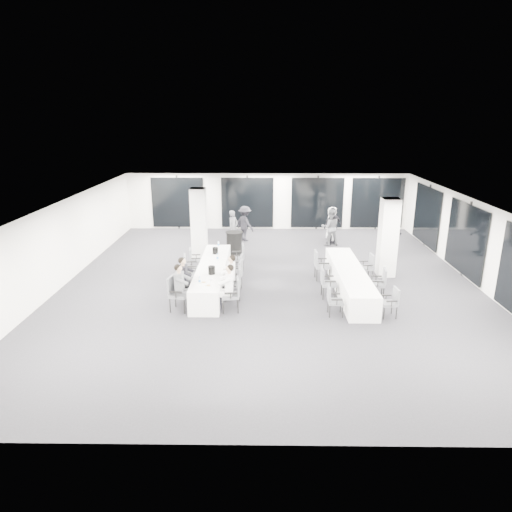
{
  "coord_description": "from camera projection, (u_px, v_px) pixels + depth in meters",
  "views": [
    {
      "loc": [
        -0.27,
        -14.66,
        5.54
      ],
      "look_at": [
        -0.46,
        -0.2,
        1.07
      ],
      "focal_mm": 32.0,
      "sensor_mm": 36.0,
      "label": 1
    }
  ],
  "objects": [
    {
      "name": "seated_guest_d",
      "position": [
        229.0,
        274.0,
        14.16
      ],
      "size": [
        0.5,
        0.38,
        1.44
      ],
      "rotation": [
        0.0,
        0.0,
        1.57
      ],
      "color": "white",
      "rests_on": "floor"
    },
    {
      "name": "water_bottle_a",
      "position": [
        200.0,
        280.0,
        13.55
      ],
      "size": [
        0.06,
        0.06,
        0.2
      ],
      "primitive_type": "cylinder",
      "color": "silver",
      "rests_on": "banquet_table_main"
    },
    {
      "name": "standing_guest_d",
      "position": [
        333.0,
        224.0,
        20.17
      ],
      "size": [
        1.28,
        1.13,
        1.9
      ],
      "primitive_type": "imported",
      "rotation": [
        0.0,
        0.0,
        3.72
      ],
      "color": "black",
      "rests_on": "floor"
    },
    {
      "name": "seated_guest_c",
      "position": [
        227.0,
        285.0,
        13.27
      ],
      "size": [
        0.5,
        0.38,
        1.44
      ],
      "rotation": [
        0.0,
        0.0,
        1.57
      ],
      "color": "white",
      "rests_on": "floor"
    },
    {
      "name": "plate_c",
      "position": [
        210.0,
        268.0,
        14.87
      ],
      "size": [
        0.22,
        0.22,
        0.03
      ],
      "color": "white",
      "rests_on": "banquet_table_main"
    },
    {
      "name": "standing_guest_e",
      "position": [
        332.0,
        221.0,
        20.97
      ],
      "size": [
        0.6,
        0.89,
        1.74
      ],
      "primitive_type": "imported",
      "rotation": [
        0.0,
        0.0,
        1.46
      ],
      "color": "white",
      "rests_on": "floor"
    },
    {
      "name": "chair_main_right_near",
      "position": [
        233.0,
        292.0,
        13.35
      ],
      "size": [
        0.56,
        0.61,
        1.01
      ],
      "rotation": [
        0.0,
        0.0,
        1.68
      ],
      "color": "#525459",
      "rests_on": "floor"
    },
    {
      "name": "chair_main_right_fourth",
      "position": [
        238.0,
        266.0,
        15.77
      ],
      "size": [
        0.5,
        0.55,
        0.94
      ],
      "rotation": [
        0.0,
        0.0,
        1.52
      ],
      "color": "#525459",
      "rests_on": "floor"
    },
    {
      "name": "column_right",
      "position": [
        388.0,
        238.0,
        16.13
      ],
      "size": [
        0.6,
        0.6,
        2.8
      ],
      "primitive_type": "cube",
      "color": "silver",
      "rests_on": "floor"
    },
    {
      "name": "ice_bucket_far",
      "position": [
        215.0,
        251.0,
        16.44
      ],
      "size": [
        0.21,
        0.21,
        0.23
      ],
      "primitive_type": "cylinder",
      "color": "black",
      "rests_on": "banquet_table_main"
    },
    {
      "name": "chair_main_left_mid",
      "position": [
        186.0,
        272.0,
        15.14
      ],
      "size": [
        0.56,
        0.6,
        0.96
      ],
      "rotation": [
        0.0,
        0.0,
        -1.74
      ],
      "color": "#525459",
      "rests_on": "floor"
    },
    {
      "name": "chair_main_left_near",
      "position": [
        176.0,
        291.0,
        13.38
      ],
      "size": [
        0.62,
        0.65,
        1.04
      ],
      "rotation": [
        0.0,
        0.0,
        -1.76
      ],
      "color": "#525459",
      "rests_on": "floor"
    },
    {
      "name": "standing_guest_c",
      "position": [
        245.0,
        221.0,
        20.8
      ],
      "size": [
        1.24,
        1.28,
        1.83
      ],
      "primitive_type": "imported",
      "rotation": [
        0.0,
        0.0,
        2.32
      ],
      "color": "black",
      "rests_on": "floor"
    },
    {
      "name": "chair_side_left_near",
      "position": [
        333.0,
        299.0,
        13.07
      ],
      "size": [
        0.44,
        0.5,
        0.88
      ],
      "rotation": [
        0.0,
        0.0,
        -1.57
      ],
      "color": "#525459",
      "rests_on": "floor"
    },
    {
      "name": "chair_main_right_second",
      "position": [
        235.0,
        281.0,
        14.24
      ],
      "size": [
        0.57,
        0.62,
        1.03
      ],
      "rotation": [
        0.0,
        0.0,
        1.67
      ],
      "color": "#525459",
      "rests_on": "floor"
    },
    {
      "name": "standing_guest_b",
      "position": [
        330.0,
        225.0,
        20.07
      ],
      "size": [
        0.92,
        0.6,
        1.84
      ],
      "primitive_type": "imported",
      "rotation": [
        0.0,
        0.0,
        3.2
      ],
      "color": "#54565B",
      "rests_on": "floor"
    },
    {
      "name": "chair_side_right_mid",
      "position": [
        380.0,
        281.0,
        14.32
      ],
      "size": [
        0.54,
        0.59,
        0.97
      ],
      "rotation": [
        0.0,
        0.0,
        1.45
      ],
      "color": "#525459",
      "rests_on": "floor"
    },
    {
      "name": "chair_main_left_second",
      "position": [
        181.0,
        285.0,
        14.04
      ],
      "size": [
        0.54,
        0.58,
        0.93
      ],
      "rotation": [
        0.0,
        0.0,
        -1.74
      ],
      "color": "#525459",
      "rests_on": "floor"
    },
    {
      "name": "chair_side_left_far",
      "position": [
        320.0,
        263.0,
        15.93
      ],
      "size": [
        0.54,
        0.6,
        1.03
      ],
      "rotation": [
        0.0,
        0.0,
        -1.53
      ],
      "color": "#525459",
      "rests_on": "floor"
    },
    {
      "name": "cocktail_table",
      "position": [
        234.0,
        244.0,
        18.68
      ],
      "size": [
        0.72,
        0.72,
        1.0
      ],
      "color": "black",
      "rests_on": "floor"
    },
    {
      "name": "standing_guest_h",
      "position": [
        392.0,
        228.0,
        18.8
      ],
      "size": [
        0.8,
        1.13,
        2.15
      ],
      "primitive_type": "imported",
      "rotation": [
        0.0,
        0.0,
        1.75
      ],
      "color": "black",
      "rests_on": "floor"
    },
    {
      "name": "chair_side_right_near",
      "position": [
        391.0,
        300.0,
        12.98
      ],
      "size": [
        0.47,
        0.52,
        0.87
      ],
      "rotation": [
        0.0,
        0.0,
        1.66
      ],
      "color": "#525459",
      "rests_on": "floor"
    },
    {
      "name": "chair_main_left_fourth",
      "position": [
        189.0,
        266.0,
        15.72
      ],
      "size": [
        0.56,
        0.6,
        0.98
      ],
      "rotation": [
        0.0,
        0.0,
        -1.42
      ],
      "color": "#525459",
      "rests_on": "floor"
    },
    {
      "name": "water_bottle_b",
      "position": [
        217.0,
        257.0,
        15.71
      ],
      "size": [
        0.07,
        0.07,
        0.23
      ],
      "primitive_type": "cylinder",
      "color": "silver",
      "rests_on": "banquet_table_main"
    },
    {
      "name": "ice_bucket_near",
      "position": [
        212.0,
        270.0,
        14.34
      ],
      "size": [
        0.22,
        0.22,
        0.26
      ],
      "primitive_type": "cylinder",
      "color": "black",
      "rests_on": "banquet_table_main"
    },
    {
      "name": "chair_main_left_far",
      "position": [
        194.0,
        259.0,
        16.76
      ],
      "size": [
        0.49,
        0.53,
        0.88
      ],
      "rotation": [
        0.0,
        0.0,
        -1.46
      ],
      "color": "#525459",
      "rests_on": "floor"
    },
    {
      "name": "seated_guest_b",
      "position": [
        185.0,
        277.0,
        13.94
      ],
      "size": [
        0.5,
        0.38,
        1.44
      ],
      "rotation": [
        0.0,
        0.0,
        -1.57
      ],
      "color": "black",
      "rests_on": "floor"
    },
    {
      "name": "room",
      "position": [
        294.0,
        237.0,
        16.28
      ],
      "size": [
        14.04,
        16.04,
        2.84
      ],
      "color": "black",
      "rests_on": "ground"
    },
    {
      "name": "banquet_table_main",
      "position": [
        212.0,
        276.0,
        15.34
      ],
      "size": [
        0.9,
        5.0,
        0.75
      ],
      "primitive_type": "cube",
      "color": "silver",
      "rests_on": "floor"
    },
    {
      "name": "plate_a",
      "position": [
        204.0,
        282.0,
        13.62
      ],
      "size": [
        0.19,
        0.19,
        0.03
      ],
      "color": "white",
      "rests_on": "banquet_table_main"
    },
    {
      "name": "banquet_table_side",
      "position": [
        349.0,
        280.0,
        14.95
      ],
      "size": [
        0.9,
        5.0,
        0.75
      ],
      "primitive_type": "cube",
      "color": "silver",
      "rests_on": "floor"
    },
    {
      "name": "wine_glass",
      "position": [
        211.0,
        280.0,
        13.37
      ],
      "size": [
        0.08,
        0.08,
        0.22
      ],
      "color": "silver",
      "rests_on": "banquet_table_main"
    },
    {
      "name": "standing_guest_a",
      "position": [
        233.0,
        225.0,
        20.37
      ],
      "size": [
        0.77,
        0.8,
        1.7
      ],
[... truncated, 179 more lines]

